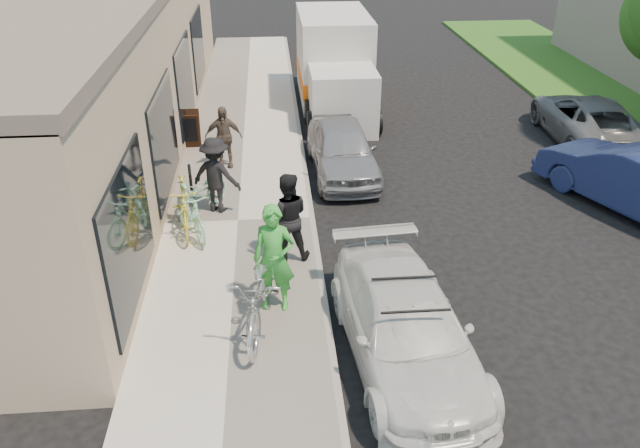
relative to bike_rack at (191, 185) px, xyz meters
name	(u,v)px	position (x,y,z in m)	size (l,w,h in m)	color
ground	(351,308)	(2.97, -3.61, -0.70)	(120.00, 120.00, 0.00)	black
sidewalk	(238,223)	(0.97, -0.61, -0.63)	(3.00, 34.00, 0.15)	beige
curb	(312,221)	(2.52, -0.61, -0.64)	(0.12, 34.00, 0.13)	gray
storefront	(114,66)	(-2.27, 4.37, 1.42)	(3.60, 20.00, 4.22)	tan
bike_rack	(191,185)	(0.00, 0.00, 0.00)	(0.15, 0.65, 0.91)	black
sandwich_board	(189,129)	(-0.42, 3.57, -0.07)	(0.59, 0.60, 0.94)	black
sedan_white	(406,327)	(3.60, -4.97, -0.09)	(2.06, 4.33, 1.26)	silver
sedan_silver	(342,149)	(3.44, 1.89, -0.07)	(1.50, 3.73, 1.27)	#949499
moving_truck	(335,67)	(3.79, 7.11, 0.53)	(2.14, 5.63, 2.76)	silver
far_car_blue	(633,177)	(9.52, -0.42, 0.01)	(1.50, 4.31, 1.42)	navy
far_car_gray	(588,119)	(10.38, 3.52, -0.08)	(2.07, 4.49, 1.25)	#595C5E
tandem_bike	(260,295)	(1.47, -4.16, 0.04)	(0.78, 2.25, 1.18)	silver
woman_rider	(274,259)	(1.71, -3.66, 0.38)	(0.68, 0.45, 1.86)	green
man_standing	(287,217)	(1.96, -2.14, 0.30)	(0.83, 0.65, 1.71)	black
cruiser_bike_a	(191,212)	(0.09, -1.13, -0.06)	(0.47, 1.65, 0.99)	#97E2C3
cruiser_bike_b	(204,194)	(0.28, -0.25, -0.11)	(0.59, 1.69, 0.89)	#97E2C3
cruiser_bike_c	(185,207)	(-0.04, -0.94, -0.02)	(0.50, 1.76, 1.06)	gold
bystander_a	(216,175)	(0.55, -0.12, 0.27)	(1.06, 0.61, 1.64)	black
bystander_b	(223,137)	(0.58, 2.21, 0.21)	(0.89, 0.37, 1.53)	brown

